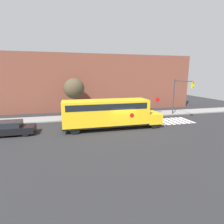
# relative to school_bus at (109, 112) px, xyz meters

# --- Properties ---
(ground_plane) EXTENTS (60.00, 60.00, 0.00)m
(ground_plane) POSITION_rel_school_bus_xyz_m (1.31, -0.66, -1.84)
(ground_plane) COLOR #28282B
(sidewalk_strip) EXTENTS (44.00, 3.00, 0.15)m
(sidewalk_strip) POSITION_rel_school_bus_xyz_m (1.31, 5.84, -1.76)
(sidewalk_strip) COLOR gray
(sidewalk_strip) RESTS_ON ground
(building_backdrop) EXTENTS (32.00, 4.00, 9.22)m
(building_backdrop) POSITION_rel_school_bus_xyz_m (1.31, 12.34, 2.78)
(building_backdrop) COLOR brown
(building_backdrop) RESTS_ON ground
(crosswalk_stripes) EXTENTS (4.70, 3.20, 0.01)m
(crosswalk_stripes) POSITION_rel_school_bus_xyz_m (8.83, 1.34, -1.83)
(crosswalk_stripes) COLOR white
(crosswalk_stripes) RESTS_ON ground
(school_bus) EXTENTS (10.79, 2.57, 3.19)m
(school_bus) POSITION_rel_school_bus_xyz_m (0.00, 0.00, 0.00)
(school_bus) COLOR yellow
(school_bus) RESTS_ON ground
(parked_car) EXTENTS (4.35, 1.86, 1.40)m
(parked_car) POSITION_rel_school_bus_xyz_m (-9.86, 0.17, -1.13)
(parked_car) COLOR black
(parked_car) RESTS_ON ground
(stop_sign) EXTENTS (0.64, 0.10, 2.59)m
(stop_sign) POSITION_rel_school_bus_xyz_m (8.60, 5.21, -0.15)
(stop_sign) COLOR #38383A
(stop_sign) RESTS_ON ground
(traffic_light) EXTENTS (0.28, 4.11, 5.31)m
(traffic_light) POSITION_rel_school_bus_xyz_m (10.90, 3.30, 1.75)
(traffic_light) COLOR #38383A
(traffic_light) RESTS_ON ground
(tree_near_sidewalk) EXTENTS (3.00, 3.00, 5.43)m
(tree_near_sidewalk) POSITION_rel_school_bus_xyz_m (-3.35, 8.25, 2.07)
(tree_near_sidewalk) COLOR brown
(tree_near_sidewalk) RESTS_ON ground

